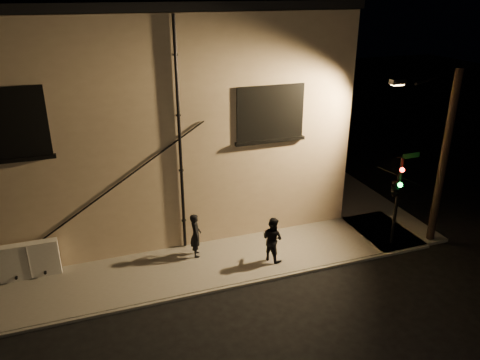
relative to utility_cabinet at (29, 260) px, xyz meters
name	(u,v)px	position (x,y,z in m)	size (l,w,h in m)	color
ground	(257,282)	(7.18, -2.70, -0.75)	(90.00, 90.00, 0.00)	black
sidewalk	(247,219)	(8.40, 1.69, -0.69)	(21.00, 16.00, 0.12)	slate
building	(124,103)	(4.18, 6.29, 3.65)	(16.20, 12.23, 8.80)	beige
utility_cabinet	(29,260)	(0.00, 0.00, 0.00)	(1.93, 0.32, 1.27)	silver
pedestrian_a	(196,235)	(5.62, -0.54, 0.20)	(0.61, 0.40, 1.66)	black
pedestrian_b	(272,239)	(8.12, -1.72, 0.20)	(0.81, 0.63, 1.66)	black
traffic_signal	(396,187)	(12.70, -2.28, 1.79)	(1.30, 2.13, 3.60)	black
streetlamp_pole	(441,154)	(14.44, -2.31, 2.84)	(2.01, 1.38, 6.69)	black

